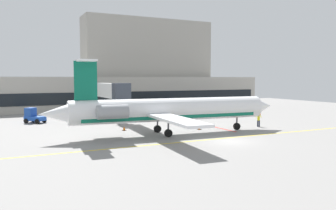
{
  "coord_description": "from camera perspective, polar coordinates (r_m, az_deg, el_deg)",
  "views": [
    {
      "loc": [
        -21.77,
        -29.44,
        6.7
      ],
      "look_at": [
        -1.02,
        13.02,
        3.0
      ],
      "focal_mm": 36.74,
      "sensor_mm": 36.0,
      "label": 1
    }
  ],
  "objects": [
    {
      "name": "belt_loader",
      "position": [
        69.41,
        8.71,
        -0.35
      ],
      "size": [
        3.62,
        3.96,
        2.02
      ],
      "color": "#1E4CB2",
      "rests_on": "ground"
    },
    {
      "name": "safety_cone_charlie",
      "position": [
        44.48,
        -7.29,
        -3.9
      ],
      "size": [
        0.47,
        0.47,
        0.55
      ],
      "color": "orange",
      "rests_on": "ground"
    },
    {
      "name": "regional_jet",
      "position": [
        40.78,
        -0.07,
        -0.82
      ],
      "size": [
        29.58,
        23.81,
        8.65
      ],
      "color": "white",
      "rests_on": "ground"
    },
    {
      "name": "pushback_tractor",
      "position": [
        55.39,
        -21.43,
        -1.75
      ],
      "size": [
        3.23,
        3.21,
        2.26
      ],
      "color": "#1E4CB2",
      "rests_on": "ground"
    },
    {
      "name": "marshaller",
      "position": [
        49.0,
        14.79,
        -2.41
      ],
      "size": [
        0.72,
        0.57,
        1.88
      ],
      "color": "#191E33",
      "rests_on": "ground"
    },
    {
      "name": "baggage_tug",
      "position": [
        63.53,
        -1.34,
        -0.69
      ],
      "size": [
        3.45,
        4.13,
        2.19
      ],
      "color": "#E5B20C",
      "rests_on": "ground"
    },
    {
      "name": "safety_cone_bravo",
      "position": [
        42.97,
        -1.99,
        -4.16
      ],
      "size": [
        0.47,
        0.47,
        0.55
      ],
      "color": "orange",
      "rests_on": "ground"
    },
    {
      "name": "ground",
      "position": [
        37.24,
        10.33,
        -6.04
      ],
      "size": [
        120.0,
        120.0,
        0.11
      ],
      "color": "gray"
    },
    {
      "name": "terminal_building",
      "position": [
        80.76,
        -5.44,
        5.05
      ],
      "size": [
        65.77,
        11.42,
        20.65
      ],
      "color": "#ADA89E",
      "rests_on": "ground"
    },
    {
      "name": "jet_bridge_west",
      "position": [
        60.38,
        -10.38,
        2.41
      ],
      "size": [
        2.4,
        21.18,
        5.97
      ],
      "color": "silver",
      "rests_on": "ground"
    },
    {
      "name": "fuel_tank",
      "position": [
        68.0,
        1.03,
        0.11
      ],
      "size": [
        8.82,
        2.67,
        2.74
      ],
      "color": "white",
      "rests_on": "ground"
    },
    {
      "name": "safety_cone_alpha",
      "position": [
        45.05,
        5.2,
        -3.78
      ],
      "size": [
        0.47,
        0.47,
        0.55
      ],
      "color": "orange",
      "rests_on": "ground"
    }
  ]
}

